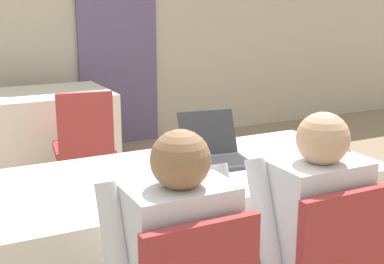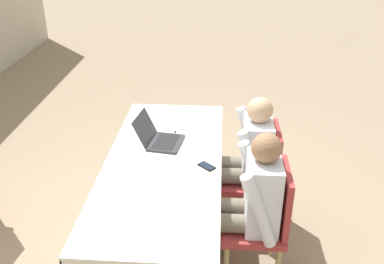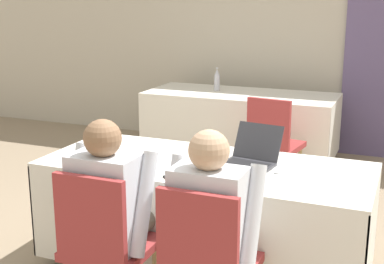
% 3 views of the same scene
% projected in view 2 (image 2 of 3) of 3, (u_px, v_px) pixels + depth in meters
% --- Properties ---
extents(ground_plane, '(24.00, 24.00, 0.00)m').
position_uv_depth(ground_plane, '(166.00, 239.00, 3.50)').
color(ground_plane, gray).
extents(conference_table_near, '(2.05, 0.86, 0.75)m').
position_uv_depth(conference_table_near, '(164.00, 181.00, 3.24)').
color(conference_table_near, white).
rests_on(conference_table_near, ground_plane).
extents(laptop, '(0.35, 0.39, 0.23)m').
position_uv_depth(laptop, '(160.00, 138.00, 3.38)').
color(laptop, '#333338').
rests_on(laptop, conference_table_near).
extents(cell_phone, '(0.14, 0.14, 0.01)m').
position_uv_depth(cell_phone, '(207.00, 166.00, 3.08)').
color(cell_phone, black).
rests_on(cell_phone, conference_table_near).
extents(paper_beside_laptop, '(0.25, 0.32, 0.00)m').
position_uv_depth(paper_beside_laptop, '(193.00, 136.00, 3.50)').
color(paper_beside_laptop, white).
rests_on(paper_beside_laptop, conference_table_near).
extents(paper_centre_table, '(0.30, 0.35, 0.00)m').
position_uv_depth(paper_centre_table, '(157.00, 130.00, 3.61)').
color(paper_centre_table, white).
rests_on(paper_centre_table, conference_table_near).
extents(chair_near_left, '(0.44, 0.44, 0.89)m').
position_uv_depth(chair_near_left, '(264.00, 218.00, 2.97)').
color(chair_near_left, tan).
rests_on(chair_near_left, ground_plane).
extents(chair_near_right, '(0.44, 0.44, 0.89)m').
position_uv_depth(chair_near_right, '(258.00, 173.00, 3.49)').
color(chair_near_right, tan).
rests_on(chair_near_right, ground_plane).
extents(person_checkered_shirt, '(0.50, 0.52, 1.15)m').
position_uv_depth(person_checkered_shirt, '(251.00, 199.00, 2.91)').
color(person_checkered_shirt, '#665B4C').
rests_on(person_checkered_shirt, ground_plane).
extents(person_white_shirt, '(0.50, 0.52, 1.15)m').
position_uv_depth(person_white_shirt, '(247.00, 156.00, 3.42)').
color(person_white_shirt, '#665B4C').
rests_on(person_white_shirt, ground_plane).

